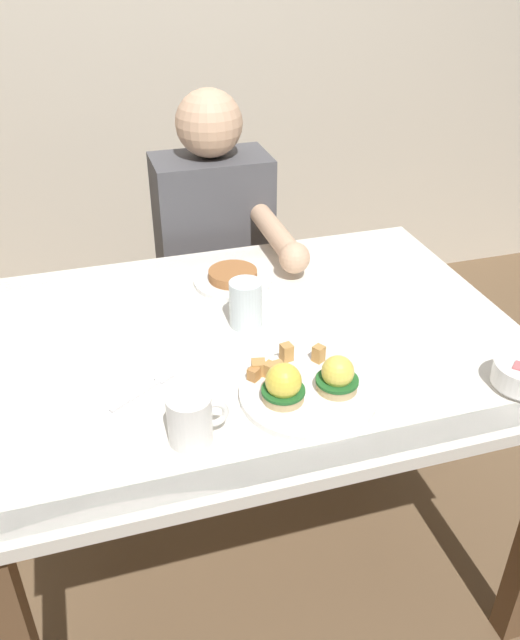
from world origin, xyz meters
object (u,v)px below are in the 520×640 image
object	(u,v)px
coffee_mug	(191,418)
dining_table	(253,375)
water_glass_near	(245,307)
side_plate	(233,278)
diner_person	(218,255)
fork	(146,389)
eggs_benedict_plate	(307,386)

from	to	relation	value
coffee_mug	dining_table	bearing A→B (deg)	55.97
water_glass_near	side_plate	distance (m)	0.21
water_glass_near	side_plate	xyz separation A→B (m)	(0.02, 0.20, -0.03)
water_glass_near	coffee_mug	bearing A→B (deg)	-119.57
side_plate	diner_person	bearing A→B (deg)	83.42
coffee_mug	fork	xyz separation A→B (m)	(-0.06, 0.17, -0.05)
side_plate	diner_person	size ratio (longest dim) A/B	0.18
dining_table	coffee_mug	bearing A→B (deg)	-124.03
coffee_mug	side_plate	distance (m)	0.59
diner_person	dining_table	bearing A→B (deg)	-95.91
water_glass_near	diner_person	xyz separation A→B (m)	(0.06, 0.55, -0.14)
water_glass_near	dining_table	bearing A→B (deg)	-87.91
diner_person	water_glass_near	bearing A→B (deg)	-96.66
eggs_benedict_plate	fork	xyz separation A→B (m)	(-0.30, 0.11, -0.02)
water_glass_near	side_plate	bearing A→B (deg)	83.20
fork	eggs_benedict_plate	bearing A→B (deg)	-20.55
coffee_mug	diner_person	size ratio (longest dim) A/B	0.10
fork	water_glass_near	xyz separation A→B (m)	(0.25, 0.18, 0.04)
coffee_mug	fork	bearing A→B (deg)	109.66
side_plate	diner_person	distance (m)	0.36
dining_table	diner_person	xyz separation A→B (m)	(0.06, 0.60, 0.02)
fork	water_glass_near	size ratio (longest dim) A/B	1.26
fork	dining_table	bearing A→B (deg)	26.15
fork	diner_person	bearing A→B (deg)	66.36
dining_table	diner_person	bearing A→B (deg)	84.09
water_glass_near	eggs_benedict_plate	bearing A→B (deg)	-81.64
eggs_benedict_plate	diner_person	distance (m)	0.85
fork	coffee_mug	bearing A→B (deg)	-70.34
dining_table	eggs_benedict_plate	xyz separation A→B (m)	(0.04, -0.24, 0.13)
dining_table	diner_person	size ratio (longest dim) A/B	1.05
coffee_mug	eggs_benedict_plate	bearing A→B (deg)	12.96
dining_table	fork	distance (m)	0.30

